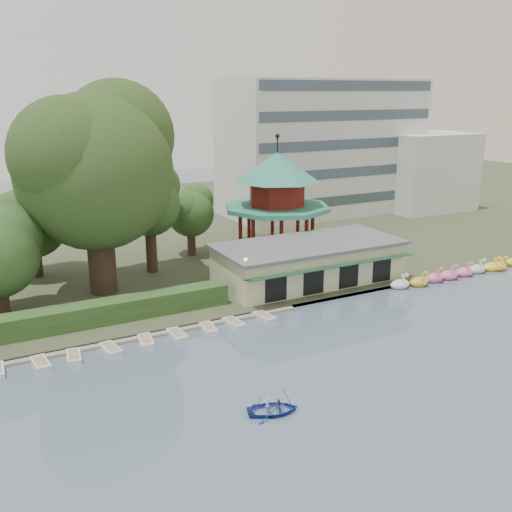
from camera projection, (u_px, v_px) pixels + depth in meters
ground_plane at (365, 414)px, 34.22m from camera, size 220.00×220.00×0.00m
shore at (129, 231)px, 78.44m from camera, size 220.00×70.00×0.40m
embankment at (239, 315)px, 48.91m from camera, size 220.00×0.60×0.30m
dock at (99, 343)px, 43.49m from camera, size 34.00×1.60×0.24m
boathouse at (309, 261)px, 56.72m from camera, size 18.60×9.39×3.90m
pavilion at (277, 193)px, 64.72m from camera, size 12.40×12.40×13.50m
office_building at (339, 151)px, 87.76m from camera, size 38.00×18.00×20.00m
hedge at (49, 321)px, 44.64m from camera, size 30.00×2.00×1.80m
lamp_post at (246, 272)px, 50.13m from camera, size 0.36×0.36×4.28m
big_tree at (96, 161)px, 50.82m from camera, size 15.42×14.37×19.46m
small_trees at (30, 230)px, 52.44m from camera, size 39.26×17.32×11.28m
swan_boats at (471, 271)px, 60.18m from camera, size 22.77×2.16×1.92m
moored_rowboats at (93, 352)px, 42.00m from camera, size 29.95×2.72×0.36m
rowboat_with_passengers at (273, 406)px, 34.20m from camera, size 5.12×4.27×2.01m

